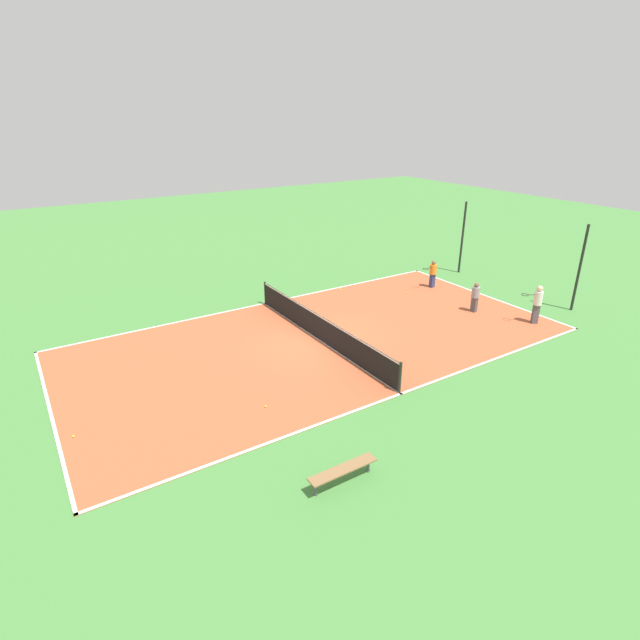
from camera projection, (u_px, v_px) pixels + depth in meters
name	position (u px, v px, depth m)	size (l,w,h in m)	color
ground_plane	(320.00, 340.00, 20.26)	(80.00, 80.00, 0.00)	#47843D
court_surface	(320.00, 340.00, 20.26)	(10.01, 19.83, 0.02)	#B75633
tennis_net	(320.00, 327.00, 20.04)	(9.81, 0.10, 1.11)	black
bench	(343.00, 470.00, 12.35)	(0.36, 1.89, 0.45)	olive
player_baseline_gray	(475.00, 296.00, 22.83)	(0.41, 0.41, 1.40)	#4C4C51
player_center_orange	(433.00, 272.00, 26.00)	(0.41, 0.96, 1.44)	navy
player_far_white	(537.00, 302.00, 21.49)	(0.78, 0.96, 1.72)	#4C4C51
tennis_ball_far_baseline	(408.00, 293.00, 25.35)	(0.07, 0.07, 0.07)	#CCE033
tennis_ball_near_net	(266.00, 406.00, 15.65)	(0.07, 0.07, 0.07)	#CCE033
tennis_ball_midcourt	(340.00, 290.00, 25.83)	(0.07, 0.07, 0.07)	#CCE033
tennis_ball_left_sideline	(73.00, 436.00, 14.21)	(0.07, 0.07, 0.07)	#CCE033
fence_post_back_left	(462.00, 238.00, 28.03)	(0.12, 0.12, 4.03)	black
fence_post_back_right	(580.00, 268.00, 22.60)	(0.12, 0.12, 4.03)	black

